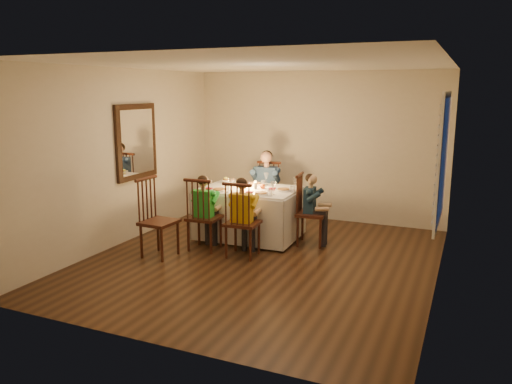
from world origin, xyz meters
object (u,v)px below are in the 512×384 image
at_px(dining_table, 250,203).
at_px(adult, 266,224).
at_px(chair_adult, 266,224).
at_px(chair_near_right, 243,256).
at_px(child_teal, 311,244).
at_px(child_green, 205,249).
at_px(child_yellow, 243,256).
at_px(chair_near_left, 205,249).
at_px(serving_bowl, 229,181).
at_px(chair_end, 311,244).
at_px(chair_extra, 161,256).

bearing_deg(dining_table, adult, 93.31).
bearing_deg(chair_adult, dining_table, -93.16).
xyz_separation_m(chair_near_right, child_teal, (0.71, 0.90, 0.00)).
xyz_separation_m(child_green, child_yellow, (0.63, -0.05, 0.00)).
height_order(chair_near_left, chair_near_right, same).
xyz_separation_m(adult, child_yellow, (0.34, -1.68, 0.00)).
xyz_separation_m(child_yellow, serving_bowl, (-0.79, 1.14, 0.82)).
relative_size(chair_near_left, chair_end, 1.00).
bearing_deg(child_yellow, chair_near_right, -93.22).
xyz_separation_m(chair_adult, serving_bowl, (-0.45, -0.53, 0.82)).
distance_m(dining_table, adult, 1.00).
bearing_deg(child_teal, chair_near_right, 134.95).
height_order(chair_near_right, chair_end, same).
bearing_deg(chair_adult, chair_extra, -115.94).
xyz_separation_m(dining_table, chair_adult, (-0.06, 0.83, -0.56)).
bearing_deg(chair_near_left, child_yellow, 172.30).
xyz_separation_m(dining_table, child_green, (-0.36, -0.80, -0.56)).
xyz_separation_m(chair_adult, chair_near_left, (-0.29, -1.63, 0.00)).
xyz_separation_m(chair_near_right, chair_end, (0.71, 0.90, 0.00)).
height_order(dining_table, chair_near_right, dining_table).
xyz_separation_m(chair_near_left, chair_near_right, (0.63, -0.05, 0.00)).
distance_m(chair_end, serving_bowl, 1.72).
xyz_separation_m(chair_near_left, child_teal, (1.34, 0.85, 0.00)).
bearing_deg(child_green, chair_end, -150.83).
distance_m(adult, child_teal, 1.31).
height_order(chair_near_left, chair_extra, chair_extra).
distance_m(dining_table, child_yellow, 1.06).
xyz_separation_m(chair_adult, chair_near_right, (0.34, -1.68, 0.00)).
bearing_deg(adult, chair_near_left, -107.70).
height_order(dining_table, child_teal, dining_table).
distance_m(chair_end, child_teal, 0.00).
bearing_deg(child_yellow, dining_table, -75.20).
height_order(chair_adult, child_green, child_green).
bearing_deg(chair_near_right, child_yellow, 86.78).
distance_m(chair_near_left, chair_extra, 0.67).
height_order(chair_near_left, chair_end, same).
bearing_deg(chair_near_right, dining_table, -75.20).
bearing_deg(chair_end, chair_near_left, 115.60).
distance_m(chair_near_right, serving_bowl, 1.61).
distance_m(dining_table, child_teal, 1.14).
distance_m(chair_near_right, child_green, 0.63).
height_order(chair_near_right, child_teal, child_teal).
distance_m(adult, child_yellow, 1.71).
height_order(dining_table, chair_extra, dining_table).
bearing_deg(child_teal, chair_adult, 46.84).
bearing_deg(chair_adult, chair_end, -43.92).
height_order(chair_near_right, adult, adult).
bearing_deg(dining_table, child_green, -115.01).
distance_m(child_green, child_yellow, 0.63).
relative_size(chair_adult, adult, 0.84).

